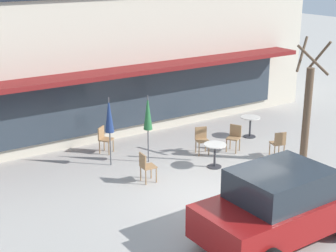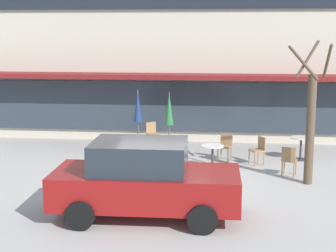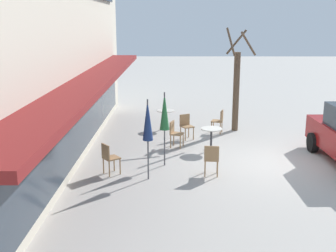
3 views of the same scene
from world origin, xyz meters
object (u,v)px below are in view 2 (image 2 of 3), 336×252
patio_umbrella_cream_folded (169,109)px  cafe_chair_4 (152,132)px  cafe_chair_1 (225,145)px  cafe_chair_3 (259,148)px  cafe_chair_0 (289,159)px  street_tree (310,122)px  cafe_table_streetside (301,145)px  patio_umbrella_green_folded (138,107)px  cafe_chair_2 (137,150)px  cafe_table_near_wall (212,153)px  parked_sedan (144,180)px

patio_umbrella_cream_folded → cafe_chair_4: 2.04m
cafe_chair_1 → cafe_chair_3: bearing=-21.5°
cafe_chair_0 → street_tree: (0.44, -0.68, 1.21)m
cafe_table_streetside → cafe_chair_1: size_ratio=0.85×
cafe_table_streetside → cafe_chair_3: bearing=-151.6°
patio_umbrella_green_folded → cafe_chair_2: bearing=-81.6°
cafe_table_streetside → street_tree: 2.99m
cafe_table_near_wall → cafe_chair_3: size_ratio=0.85×
cafe_chair_4 → parked_sedan: bearing=-83.4°
patio_umbrella_green_folded → street_tree: street_tree is taller
cafe_table_streetside → patio_umbrella_cream_folded: patio_umbrella_cream_folded is taller
cafe_chair_4 → parked_sedan: size_ratio=0.21×
cafe_chair_1 → cafe_chair_0: bearing=-42.7°
cafe_chair_0 → parked_sedan: size_ratio=0.21×
cafe_chair_2 → cafe_table_streetside: bearing=14.3°
cafe_chair_4 → cafe_table_streetside: bearing=-16.3°
cafe_chair_0 → cafe_chair_4: bearing=141.9°
cafe_chair_0 → cafe_table_streetside: bearing=72.9°
cafe_table_near_wall → patio_umbrella_cream_folded: patio_umbrella_cream_folded is taller
cafe_chair_0 → parked_sedan: bearing=-134.5°
cafe_chair_2 → cafe_table_near_wall: bearing=-5.1°
cafe_table_near_wall → cafe_chair_0: size_ratio=0.85×
patio_umbrella_green_folded → patio_umbrella_cream_folded: size_ratio=1.00×
patio_umbrella_cream_folded → parked_sedan: (0.05, -5.75, -0.75)m
patio_umbrella_cream_folded → street_tree: (4.16, -2.70, 0.11)m
cafe_chair_1 → street_tree: (2.28, -2.38, 1.21)m
patio_umbrella_cream_folded → cafe_chair_1: bearing=-9.6°
patio_umbrella_cream_folded → cafe_chair_3: patio_umbrella_cream_folded is taller
cafe_chair_2 → street_tree: size_ratio=0.23×
cafe_table_near_wall → patio_umbrella_cream_folded: bearing=134.5°
cafe_table_near_wall → cafe_chair_0: (2.23, -0.50, 0.01)m
cafe_table_streetside → cafe_chair_4: (-5.14, 1.50, 0.01)m
cafe_chair_1 → cafe_chair_2: 2.93m
cafe_chair_4 → parked_sedan: (0.84, -7.28, 0.35)m
patio_umbrella_cream_folded → cafe_chair_1: patio_umbrella_cream_folded is taller
cafe_chair_0 → parked_sedan: 5.26m
cafe_table_near_wall → cafe_chair_2: 2.37m
cafe_chair_0 → cafe_chair_1: same height
cafe_table_streetside → street_tree: street_tree is taller
cafe_chair_2 → parked_sedan: (0.92, -4.45, 0.35)m
parked_sedan → cafe_chair_4: bearing=96.6°
street_tree → cafe_chair_3: bearing=122.0°
patio_umbrella_green_folded → cafe_chair_3: size_ratio=2.47×
cafe_chair_0 → cafe_chair_3: (-0.78, 1.28, 0.00)m
cafe_chair_2 → parked_sedan: size_ratio=0.21×
cafe_chair_0 → cafe_chair_2: size_ratio=1.00×
cafe_table_near_wall → cafe_chair_1: 1.26m
cafe_chair_4 → street_tree: 6.62m
patio_umbrella_green_folded → cafe_chair_0: size_ratio=2.47×
cafe_table_near_wall → street_tree: 3.17m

